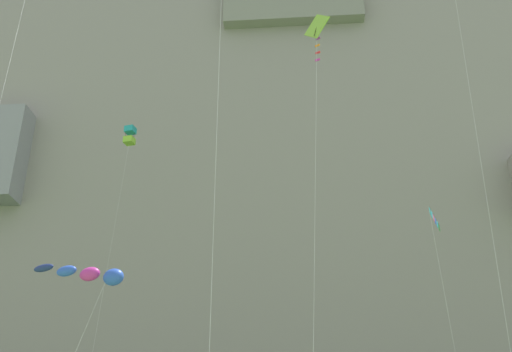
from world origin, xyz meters
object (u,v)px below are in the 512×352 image
(kite_banner_upper_right, at_px, (438,242))
(kite_windsock_low_right, at_px, (92,275))
(kite_diamond_high_center, at_px, (317,35))
(kite_box_mid_left, at_px, (130,136))

(kite_banner_upper_right, relative_size, kite_windsock_low_right, 1.38)
(kite_diamond_high_center, distance_m, kite_windsock_low_right, 16.90)
(kite_box_mid_left, relative_size, kite_banner_upper_right, 1.91)
(kite_diamond_high_center, distance_m, kite_banner_upper_right, 13.38)
(kite_box_mid_left, bearing_deg, kite_windsock_low_right, -75.33)
(kite_windsock_low_right, bearing_deg, kite_banner_upper_right, 21.02)
(kite_diamond_high_center, xyz_separation_m, kite_banner_upper_right, (6.49, 6.85, -9.49))
(kite_box_mid_left, height_order, kite_windsock_low_right, kite_box_mid_left)
(kite_box_mid_left, distance_m, kite_banner_upper_right, 30.44)
(kite_windsock_low_right, bearing_deg, kite_box_mid_left, 104.67)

